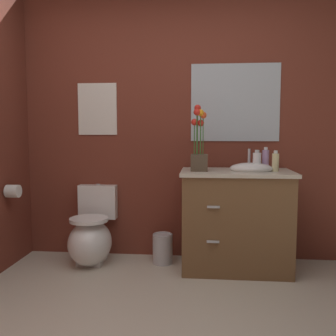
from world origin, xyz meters
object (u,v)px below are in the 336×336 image
(toilet, at_px, (91,237))
(soap_bottle, at_px, (257,161))
(lotion_bottle, at_px, (275,162))
(vanity_cabinet, at_px, (236,219))
(wall_poster, at_px, (97,109))
(flower_vase, at_px, (199,149))
(wall_mirror, at_px, (235,103))
(hand_wash_bottle, at_px, (265,160))
(trash_bin, at_px, (163,248))
(toilet_paper_roll, at_px, (13,191))

(toilet, xyz_separation_m, soap_bottle, (1.45, -0.03, 0.69))
(lotion_bottle, bearing_deg, toilet, 178.36)
(vanity_cabinet, relative_size, wall_poster, 2.15)
(flower_vase, relative_size, lotion_bottle, 3.19)
(flower_vase, distance_m, wall_mirror, 0.62)
(vanity_cabinet, xyz_separation_m, wall_poster, (-1.29, 0.29, 0.96))
(wall_mirror, bearing_deg, toilet, -168.22)
(toilet, bearing_deg, vanity_cabinet, -1.18)
(toilet, xyz_separation_m, wall_poster, (0.00, 0.27, 1.15))
(soap_bottle, distance_m, wall_poster, 1.55)
(hand_wash_bottle, bearing_deg, wall_poster, 171.26)
(flower_vase, distance_m, trash_bin, 0.97)
(flower_vase, bearing_deg, soap_bottle, 4.83)
(soap_bottle, bearing_deg, lotion_bottle, -4.18)
(flower_vase, height_order, soap_bottle, flower_vase)
(hand_wash_bottle, height_order, wall_poster, wall_poster)
(soap_bottle, xyz_separation_m, hand_wash_bottle, (0.08, 0.07, 0.01))
(flower_vase, distance_m, toilet_paper_roll, 1.63)
(toilet_paper_roll, bearing_deg, soap_bottle, 4.47)
(flower_vase, relative_size, wall_poster, 1.15)
(toilet, bearing_deg, trash_bin, 4.49)
(toilet, bearing_deg, lotion_bottle, -1.64)
(wall_mirror, relative_size, toilet_paper_roll, 7.27)
(trash_bin, distance_m, toilet_paper_roll, 1.40)
(toilet, height_order, hand_wash_bottle, hand_wash_bottle)
(soap_bottle, bearing_deg, trash_bin, 173.99)
(vanity_cabinet, bearing_deg, toilet_paper_roll, -174.90)
(lotion_bottle, xyz_separation_m, wall_mirror, (-0.32, 0.31, 0.51))
(trash_bin, xyz_separation_m, wall_poster, (-0.64, 0.22, 1.26))
(wall_mirror, bearing_deg, flower_vase, -132.88)
(vanity_cabinet, bearing_deg, soap_bottle, -2.89)
(flower_vase, relative_size, wall_mirror, 0.69)
(toilet, relative_size, trash_bin, 2.54)
(flower_vase, bearing_deg, wall_mirror, 47.12)
(wall_poster, bearing_deg, toilet, -90.00)
(hand_wash_bottle, xyz_separation_m, toilet_paper_roll, (-2.15, -0.23, -0.27))
(toilet, xyz_separation_m, vanity_cabinet, (1.29, -0.03, 0.20))
(soap_bottle, height_order, wall_mirror, wall_mirror)
(flower_vase, height_order, hand_wash_bottle, flower_vase)
(flower_vase, xyz_separation_m, soap_bottle, (0.48, 0.04, -0.10))
(wall_mirror, bearing_deg, wall_poster, 180.00)
(vanity_cabinet, xyz_separation_m, flower_vase, (-0.32, -0.05, 0.60))
(toilet, relative_size, soap_bottle, 3.88)
(soap_bottle, xyz_separation_m, toilet_paper_roll, (-2.07, -0.16, -0.26))
(trash_bin, bearing_deg, toilet, -175.51)
(vanity_cabinet, relative_size, lotion_bottle, 5.96)
(vanity_cabinet, distance_m, flower_vase, 0.68)
(wall_poster, relative_size, toilet_paper_roll, 4.39)
(vanity_cabinet, height_order, lotion_bottle, vanity_cabinet)
(flower_vase, xyz_separation_m, wall_mirror, (0.32, 0.34, 0.41))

